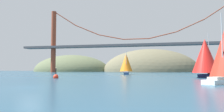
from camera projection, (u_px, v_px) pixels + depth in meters
name	position (u px, v px, depth m)	size (l,w,h in m)	color
ground_plane	(31.00, 87.00, 23.41)	(360.00, 360.00, 0.00)	navy
headland_center	(150.00, 72.00, 153.44)	(67.55, 44.00, 32.11)	#6B664C
headland_left	(71.00, 71.00, 167.17)	(59.65, 44.00, 25.47)	#5B6647
suspension_bridge	(136.00, 43.00, 116.68)	(133.80, 6.00, 36.39)	brown
sailboat_red_spinnaker	(205.00, 57.00, 49.26)	(8.87, 9.79, 10.29)	#191E4C
sailboat_orange_sail	(126.00, 63.00, 77.48)	(5.28, 7.69, 8.38)	navy
channel_buoy	(56.00, 77.00, 45.68)	(1.10, 1.10, 2.64)	red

